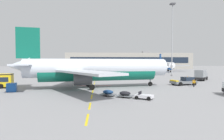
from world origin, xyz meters
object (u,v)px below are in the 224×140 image
object	(u,v)px
airliner_foreground	(96,69)
apron_light_mast_far	(172,32)
fuel_service_truck	(201,75)
airliner_mid_left	(165,65)
baggage_train	(125,94)
pushback_tug	(184,81)
uld_cargo_container	(12,87)
ground_crew_worker	(194,83)

from	to	relation	value
airliner_foreground	apron_light_mast_far	world-z (taller)	apron_light_mast_far
fuel_service_truck	apron_light_mast_far	xyz separation A→B (m)	(-2.13, 18.19, 15.58)
airliner_mid_left	fuel_service_truck	xyz separation A→B (m)	(-7.87, -55.50, -1.79)
baggage_train	apron_light_mast_far	world-z (taller)	apron_light_mast_far
pushback_tug	fuel_service_truck	bearing A→B (deg)	47.99
uld_cargo_container	apron_light_mast_far	distance (m)	60.70
baggage_train	airliner_mid_left	bearing A→B (deg)	67.36
airliner_mid_left	uld_cargo_container	xyz separation A→B (m)	(-54.59, -75.09, -2.64)
fuel_service_truck	airliner_mid_left	bearing A→B (deg)	81.93
baggage_train	pushback_tug	bearing A→B (deg)	43.81
ground_crew_worker	fuel_service_truck	bearing A→B (deg)	57.37
pushback_tug	airliner_mid_left	size ratio (longest dim) A/B	0.21
baggage_train	fuel_service_truck	bearing A→B (deg)	45.47
ground_crew_worker	baggage_train	bearing A→B (deg)	-144.82
ground_crew_worker	uld_cargo_container	world-z (taller)	ground_crew_worker
airliner_foreground	pushback_tug	xyz separation A→B (m)	(21.03, 4.06, -3.05)
pushback_tug	ground_crew_worker	distance (m)	3.91
airliner_foreground	baggage_train	bearing A→B (deg)	-68.65
ground_crew_worker	uld_cargo_container	size ratio (longest dim) A/B	0.88
uld_cargo_container	airliner_mid_left	bearing A→B (deg)	53.98
baggage_train	airliner_foreground	bearing A→B (deg)	111.35
ground_crew_worker	uld_cargo_container	distance (m)	37.36
ground_crew_worker	apron_light_mast_far	bearing A→B (deg)	77.28
apron_light_mast_far	fuel_service_truck	bearing A→B (deg)	-83.30
pushback_tug	airliner_mid_left	xyz separation A→B (m)	(17.93, 66.67, 2.54)
ground_crew_worker	apron_light_mast_far	distance (m)	37.76
airliner_mid_left	fuel_service_truck	bearing A→B (deg)	-98.07
airliner_mid_left	apron_light_mast_far	bearing A→B (deg)	-105.01
uld_cargo_container	apron_light_mast_far	bearing A→B (deg)	40.27
pushback_tug	baggage_train	xyz separation A→B (m)	(-16.45, -15.78, -0.38)
airliner_foreground	baggage_train	size ratio (longest dim) A/B	4.28
uld_cargo_container	apron_light_mast_far	size ratio (longest dim) A/B	0.07
baggage_train	apron_light_mast_far	bearing A→B (deg)	61.63
airliner_foreground	uld_cargo_container	world-z (taller)	airliner_foreground
airliner_mid_left	ground_crew_worker	xyz separation A→B (m)	(-17.51, -70.56, -2.47)
pushback_tug	apron_light_mast_far	bearing A→B (deg)	74.89
pushback_tug	uld_cargo_container	bearing A→B (deg)	-167.07
airliner_foreground	apron_light_mast_far	distance (m)	46.17
pushback_tug	uld_cargo_container	size ratio (longest dim) A/B	3.39
pushback_tug	fuel_service_truck	size ratio (longest dim) A/B	0.94
airliner_foreground	ground_crew_worker	world-z (taller)	airliner_foreground
airliner_mid_left	baggage_train	xyz separation A→B (m)	(-34.38, -82.45, -2.91)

